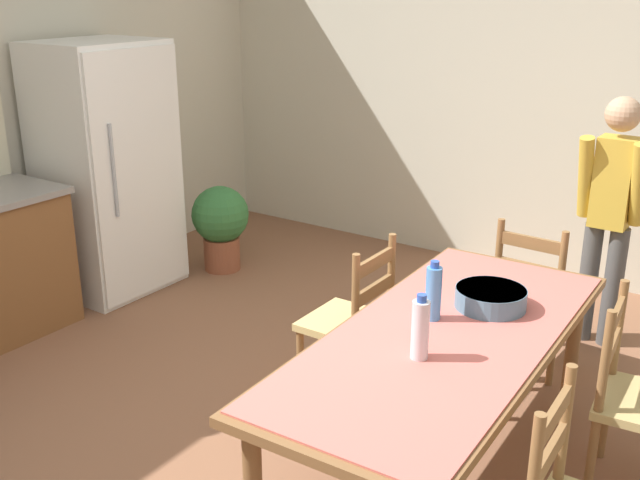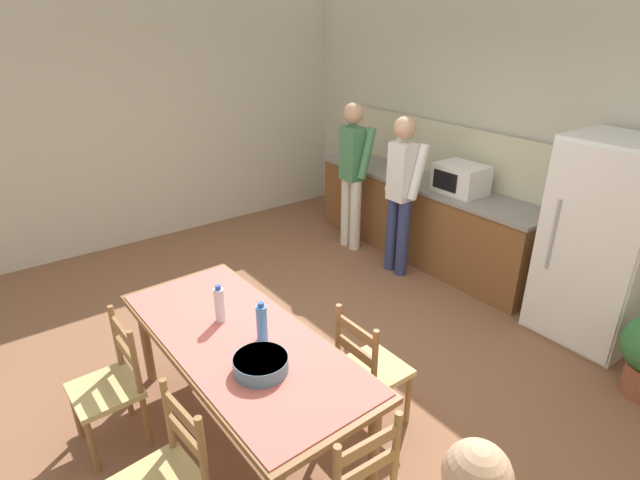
{
  "view_description": "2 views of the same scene",
  "coord_description": "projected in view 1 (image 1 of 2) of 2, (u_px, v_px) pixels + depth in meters",
  "views": [
    {
      "loc": [
        -2.22,
        -1.96,
        2.17
      ],
      "look_at": [
        0.16,
        -0.34,
        1.16
      ],
      "focal_mm": 42.0,
      "sensor_mm": 36.0,
      "label": 1
    },
    {
      "loc": [
        2.83,
        -1.97,
        2.63
      ],
      "look_at": [
        0.02,
        0.12,
        1.05
      ],
      "focal_mm": 28.0,
      "sensor_mm": 36.0,
      "label": 2
    }
  ],
  "objects": [
    {
      "name": "ground_plane",
      "position": [
        240.0,
        469.0,
        3.49
      ],
      "size": [
        8.32,
        8.32,
        0.0
      ],
      "primitive_type": "plane",
      "color": "brown"
    },
    {
      "name": "wall_right",
      "position": [
        516.0,
        80.0,
        5.55
      ],
      "size": [
        0.12,
        5.2,
        2.9
      ],
      "primitive_type": "cube",
      "color": "beige",
      "rests_on": "ground"
    },
    {
      "name": "refrigerator",
      "position": [
        107.0,
        169.0,
        5.29
      ],
      "size": [
        0.82,
        0.73,
        1.77
      ],
      "color": "white",
      "rests_on": "ground"
    },
    {
      "name": "dining_table",
      "position": [
        444.0,
        350.0,
        3.16
      ],
      "size": [
        2.05,
        0.9,
        0.76
      ],
      "rotation": [
        0.0,
        0.0,
        0.03
      ],
      "color": "brown",
      "rests_on": "ground"
    },
    {
      "name": "bottle_near_centre",
      "position": [
        420.0,
        329.0,
        2.89
      ],
      "size": [
        0.07,
        0.07,
        0.27
      ],
      "color": "silver",
      "rests_on": "dining_table"
    },
    {
      "name": "bottle_off_centre",
      "position": [
        433.0,
        292.0,
        3.23
      ],
      "size": [
        0.07,
        0.07,
        0.27
      ],
      "color": "#4C8ED6",
      "rests_on": "dining_table"
    },
    {
      "name": "serving_bowl",
      "position": [
        491.0,
        297.0,
        3.37
      ],
      "size": [
        0.32,
        0.32,
        0.09
      ],
      "color": "slate",
      "rests_on": "dining_table"
    },
    {
      "name": "chair_side_far_right",
      "position": [
        351.0,
        322.0,
        3.97
      ],
      "size": [
        0.42,
        0.4,
        0.91
      ],
      "rotation": [
        0.0,
        0.0,
        3.14
      ],
      "color": "olive",
      "rests_on": "ground"
    },
    {
      "name": "chair_side_near_right",
      "position": [
        637.0,
        400.0,
        3.23
      ],
      "size": [
        0.46,
        0.44,
        0.91
      ],
      "rotation": [
        0.0,
        0.0,
        0.1
      ],
      "color": "olive",
      "rests_on": "ground"
    },
    {
      "name": "chair_head_end",
      "position": [
        534.0,
        297.0,
        4.28
      ],
      "size": [
        0.42,
        0.44,
        0.91
      ],
      "rotation": [
        0.0,
        0.0,
        1.52
      ],
      "color": "olive",
      "rests_on": "ground"
    },
    {
      "name": "person_by_table",
      "position": [
        610.0,
        210.0,
        4.44
      ],
      "size": [
        0.27,
        0.39,
        1.53
      ],
      "rotation": [
        0.0,
        0.0,
        3.12
      ],
      "color": "#4C4C4C",
      "rests_on": "ground"
    },
    {
      "name": "potted_plant",
      "position": [
        221.0,
        222.0,
        5.77
      ],
      "size": [
        0.44,
        0.44,
        0.67
      ],
      "color": "brown",
      "rests_on": "ground"
    }
  ]
}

